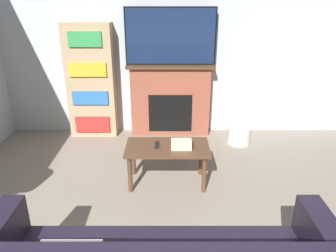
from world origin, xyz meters
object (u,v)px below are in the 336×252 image
Objects in this scene: fireplace at (170,100)px; tv at (170,36)px; coffee_table at (167,152)px; bookshelf at (91,82)px; storage_basket at (239,135)px.

tv is at bearing -90.00° from fireplace.
coffee_table is at bearing -91.80° from tv.
tv reaches higher than bookshelf.
tv is 1.37× the size of coffee_table.
bookshelf is at bearing -178.85° from fireplace.
tv is 0.76× the size of bookshelf.
tv is 1.69m from storage_basket.
storage_basket is (1.03, 1.06, -0.27)m from coffee_table.
tv is at bearing 161.32° from storage_basket.
fireplace is 1.18m from bookshelf.
coffee_table is 1.50m from storage_basket.
bookshelf is at bearing -179.84° from tv.
fireplace is at bearing 90.00° from tv.
coffee_table is 2.77× the size of storage_basket.
bookshelf is 4.96× the size of storage_basket.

